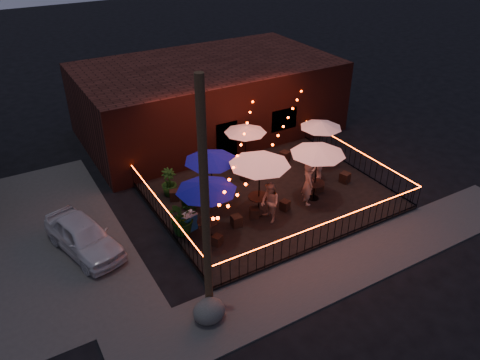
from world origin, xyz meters
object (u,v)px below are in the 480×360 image
object	(u,v)px
cafe_table_3	(245,130)
utility_pole	(205,208)
cafe_table_0	(206,187)
cafe_table_1	(211,158)
cafe_table_5	(321,125)
cafe_table_4	(318,151)
cooler	(189,222)
boulder	(209,311)
cafe_table_2	(260,161)

from	to	relation	value
cafe_table_3	utility_pole	bearing A→B (deg)	-127.95
cafe_table_0	cafe_table_1	xyz separation A→B (m)	(1.24, 2.04, -0.04)
cafe_table_1	cafe_table_5	bearing A→B (deg)	6.09
cafe_table_0	cafe_table_1	distance (m)	2.39
cafe_table_4	utility_pole	bearing A→B (deg)	-153.85
cafe_table_1	cooler	world-z (taller)	cafe_table_1
utility_pole	cafe_table_0	xyz separation A→B (m)	(1.60, 3.24, -1.51)
cafe_table_5	boulder	size ratio (longest dim) A/B	2.51
cafe_table_4	boulder	bearing A→B (deg)	-151.85
cafe_table_2	cooler	world-z (taller)	cafe_table_2
utility_pole	cafe_table_2	size ratio (longest dim) A/B	2.88
cafe_table_0	boulder	bearing A→B (deg)	-116.48
cafe_table_1	utility_pole	bearing A→B (deg)	-118.25
cafe_table_3	cafe_table_1	bearing A→B (deg)	-144.34
cafe_table_1	cafe_table_4	bearing A→B (deg)	-24.43
cafe_table_0	cooler	world-z (taller)	cafe_table_0
cooler	boulder	bearing A→B (deg)	-122.20
cafe_table_4	cafe_table_1	bearing A→B (deg)	155.57
cafe_table_3	cafe_table_5	world-z (taller)	cafe_table_5
cafe_table_3	cafe_table_5	bearing A→B (deg)	-22.18
utility_pole	cafe_table_0	bearing A→B (deg)	63.74
cafe_table_3	cafe_table_4	bearing A→B (deg)	-73.03
cafe_table_0	cafe_table_1	world-z (taller)	cafe_table_0
cafe_table_2	cooler	xyz separation A→B (m)	(-3.01, 0.44, -2.15)
utility_pole	cafe_table_3	bearing A→B (deg)	52.05
cafe_table_1	cafe_table_2	distance (m)	2.14
cafe_table_0	cafe_table_4	distance (m)	5.36
cafe_table_0	cafe_table_3	bearing A→B (deg)	44.86
cafe_table_0	boulder	xyz separation A→B (m)	(-1.83, -3.67, -2.11)
cafe_table_0	cafe_table_4	size ratio (longest dim) A/B	1.10
utility_pole	cafe_table_2	distance (m)	5.72
cafe_table_2	cafe_table_4	size ratio (longest dim) A/B	1.06
utility_pole	cooler	xyz separation A→B (m)	(1.19, 4.09, -3.46)
cafe_table_1	boulder	world-z (taller)	cafe_table_1
utility_pole	cafe_table_0	size ratio (longest dim) A/B	2.77
cafe_table_2	cafe_table_4	bearing A→B (deg)	-5.01
cafe_table_2	boulder	size ratio (longest dim) A/B	2.84
cafe_table_4	cooler	distance (m)	6.14
cafe_table_2	cafe_table_3	size ratio (longest dim) A/B	1.12
cafe_table_3	cafe_table_4	world-z (taller)	cafe_table_4
boulder	utility_pole	bearing A→B (deg)	61.91
cafe_table_5	cooler	bearing A→B (deg)	-166.87
utility_pole	cafe_table_3	xyz separation A→B (m)	(5.75, 7.37, -1.78)
cafe_table_4	cafe_table_5	distance (m)	3.41
cafe_table_1	cooler	size ratio (longest dim) A/B	3.39
cafe_table_3	boulder	size ratio (longest dim) A/B	2.54
cafe_table_0	cafe_table_2	size ratio (longest dim) A/B	1.04
cafe_table_1	cafe_table_5	xyz separation A→B (m)	(6.36, 0.68, -0.22)
utility_pole	boulder	distance (m)	3.65
cafe_table_5	cooler	world-z (taller)	cafe_table_5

